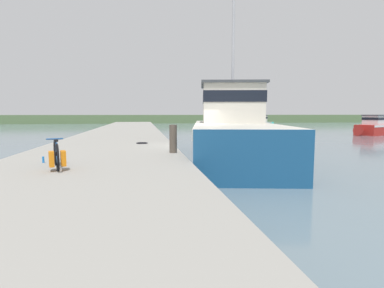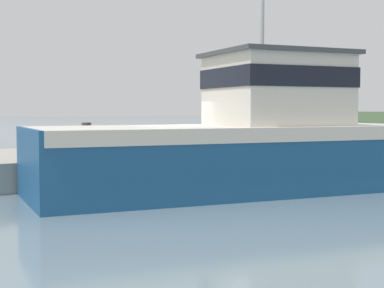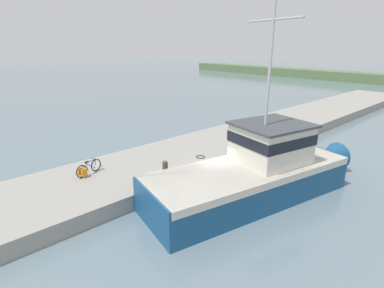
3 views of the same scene
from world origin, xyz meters
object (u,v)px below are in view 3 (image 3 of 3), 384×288
Objects in this scene: fishing_boat_main at (258,171)px; mooring_post at (165,171)px; bicycle_touring at (87,169)px; water_bottle_on_curb at (100,165)px.

mooring_post is (-3.40, -3.49, -0.08)m from fishing_boat_main.
bicycle_touring is at bearing -126.11° from fishing_boat_main.
fishing_boat_main reaches higher than mooring_post.
water_bottle_on_curb is at bearing -134.21° from fishing_boat_main.
fishing_boat_main reaches higher than water_bottle_on_curb.
fishing_boat_main reaches higher than bicycle_touring.
mooring_post reaches higher than water_bottle_on_curb.
fishing_boat_main is at bearing 34.62° from water_bottle_on_curb.
fishing_boat_main is 7.97× the size of bicycle_touring.
mooring_post is at bearing 21.50° from bicycle_touring.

